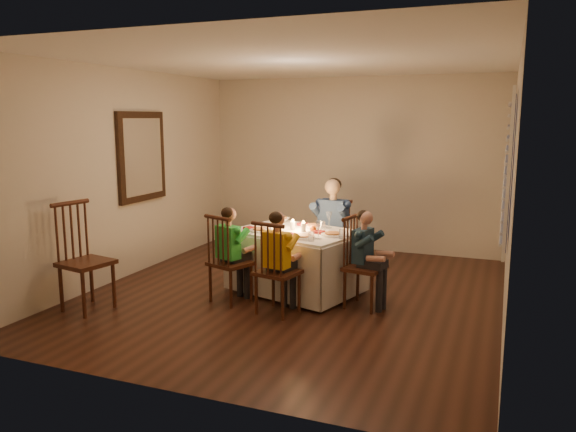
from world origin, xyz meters
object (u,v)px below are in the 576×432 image
at_px(dining_table, 297,248).
at_px(chair_adult, 331,277).
at_px(chair_end, 364,307).
at_px(child_yellow, 278,313).
at_px(chair_near_left, 231,301).
at_px(chair_extra, 89,309).
at_px(child_teal, 364,307).
at_px(child_green, 231,301).
at_px(serving_bowl, 280,220).
at_px(chair_near_right, 278,313).
at_px(adult, 331,277).

xyz_separation_m(dining_table, chair_adult, (0.21, 0.72, -0.51)).
relative_size(chair_end, child_yellow, 0.92).
distance_m(chair_near_left, chair_extra, 1.50).
bearing_deg(chair_extra, dining_table, -41.32).
bearing_deg(chair_end, child_yellow, 133.03).
height_order(chair_adult, chair_extra, chair_extra).
xyz_separation_m(chair_near_left, child_teal, (1.41, 0.35, 0.00)).
xyz_separation_m(child_green, child_teal, (1.41, 0.35, 0.00)).
bearing_deg(chair_adult, serving_bowl, -146.37).
bearing_deg(chair_end, chair_near_right, 133.03).
relative_size(chair_near_right, adult, 0.78).
height_order(chair_adult, child_teal, child_teal).
distance_m(dining_table, child_teal, 1.04).
bearing_deg(child_teal, chair_adult, 44.51).
xyz_separation_m(chair_near_left, child_yellow, (0.62, -0.15, 0.00)).
bearing_deg(child_teal, child_green, 114.46).
bearing_deg(chair_near_left, chair_extra, 51.18).
relative_size(chair_near_left, child_yellow, 0.92).
relative_size(chair_near_left, serving_bowl, 4.57).
bearing_deg(adult, dining_table, -98.19).
bearing_deg(serving_bowl, chair_end, -28.94).
bearing_deg(serving_bowl, chair_adult, 25.81).
bearing_deg(child_green, child_teal, -146.22).
xyz_separation_m(chair_near_right, child_green, (-0.62, 0.15, 0.00)).
distance_m(chair_extra, child_green, 1.50).
bearing_deg(serving_bowl, child_yellow, -68.75).
distance_m(chair_near_right, serving_bowl, 1.49).
distance_m(chair_adult, chair_near_right, 1.49).
distance_m(chair_near_right, child_teal, 0.94).
xyz_separation_m(chair_extra, child_yellow, (1.90, 0.63, 0.00)).
height_order(child_green, serving_bowl, serving_bowl).
xyz_separation_m(chair_adult, child_green, (-0.74, -1.33, 0.00)).
xyz_separation_m(chair_extra, adult, (2.02, 2.12, 0.00)).
relative_size(chair_near_right, chair_end, 1.00).
height_order(chair_extra, child_yellow, chair_extra).
xyz_separation_m(chair_adult, serving_bowl, (-0.59, -0.29, 0.75)).
distance_m(chair_near_left, serving_bowl, 1.30).
relative_size(adult, child_green, 1.19).
distance_m(dining_table, chair_extra, 2.35).
distance_m(child_yellow, serving_bowl, 1.49).
bearing_deg(child_teal, dining_table, 83.66).
bearing_deg(chair_adult, child_teal, -48.00).
distance_m(chair_adult, child_green, 1.53).
distance_m(chair_end, serving_bowl, 1.62).
bearing_deg(child_green, serving_bowl, -78.70).
relative_size(child_green, child_teal, 1.01).
height_order(chair_end, child_yellow, child_yellow).
relative_size(dining_table, child_yellow, 1.50).
bearing_deg(chair_near_right, child_teal, -135.60).
bearing_deg(chair_end, serving_bowl, 71.39).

